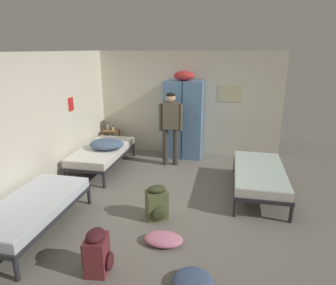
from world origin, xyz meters
name	(u,v)px	position (x,y,z in m)	size (l,w,h in m)	color
ground_plane	(165,197)	(0.00, 0.00, 0.00)	(7.91, 7.91, 0.00)	slate
room_backdrop	(124,113)	(-1.16, 1.19, 1.25)	(4.50, 5.00, 2.51)	beige
locker_bank	(183,118)	(-0.03, 2.19, 0.97)	(0.90, 0.55, 2.07)	#5B84B2
shelf_unit	(112,138)	(-1.89, 2.19, 0.35)	(0.38, 0.30, 0.57)	brown
bed_right	(259,174)	(1.64, 0.50, 0.38)	(0.90, 1.90, 0.49)	#28282D
bed_left_front	(32,208)	(-1.64, -1.43, 0.38)	(0.90, 1.90, 0.49)	#28282D
bed_left_rear	(102,152)	(-1.64, 1.04, 0.38)	(0.90, 1.90, 0.49)	#28282D
bedding_heap	(107,144)	(-1.51, 1.00, 0.59)	(0.74, 0.62, 0.20)	slate
person_traveler	(171,122)	(-0.22, 1.58, 1.00)	(0.51, 0.28, 1.65)	#3D3833
water_bottle	(108,126)	(-1.97, 2.21, 0.66)	(0.07, 0.07, 0.20)	silver
lotion_bottle	(113,128)	(-1.82, 2.15, 0.63)	(0.05, 0.05, 0.13)	beige
backpack_maroon	(98,253)	(-0.37, -2.02, 0.26)	(0.37, 0.35, 0.55)	maroon
backpack_olive	(157,203)	(0.03, -0.72, 0.26)	(0.40, 0.41, 0.55)	#566038
clothes_pile_pink	(163,239)	(0.27, -1.33, 0.06)	(0.54, 0.36, 0.13)	pink
clothes_pile_denim	(193,282)	(0.76, -2.04, 0.07)	(0.46, 0.47, 0.14)	#42567A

